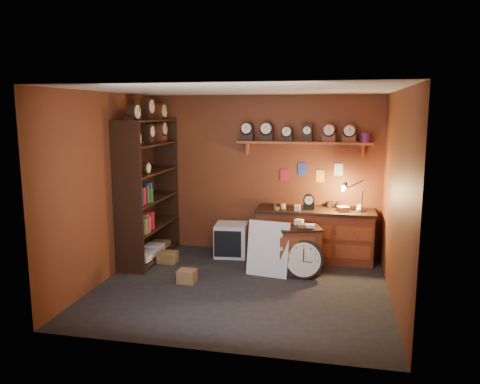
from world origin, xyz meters
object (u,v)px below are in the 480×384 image
shelving_unit (147,184)px  low_cabinet (299,247)px  workbench (315,231)px  big_round_clock (304,260)px

shelving_unit → low_cabinet: size_ratio=3.23×
workbench → low_cabinet: 0.70m
big_round_clock → low_cabinet: bearing=109.7°
low_cabinet → big_round_clock: low_cabinet is taller
workbench → low_cabinet: size_ratio=2.40×
shelving_unit → big_round_clock: 2.82m
low_cabinet → shelving_unit: bearing=158.6°
shelving_unit → big_round_clock: size_ratio=4.50×
low_cabinet → big_round_clock: (0.10, -0.27, -0.11)m
workbench → big_round_clock: (-0.11, -0.93, -0.19)m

